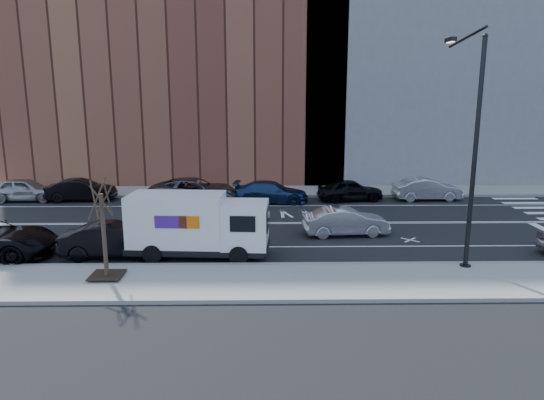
{
  "coord_description": "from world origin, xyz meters",
  "views": [
    {
      "loc": [
        -1.05,
        -25.73,
        6.8
      ],
      "look_at": [
        -0.66,
        -0.46,
        1.4
      ],
      "focal_mm": 32.0,
      "sensor_mm": 36.0,
      "label": 1
    }
  ],
  "objects_px": {
    "far_parked_a": "(25,190)",
    "driving_sedan": "(346,221)",
    "far_parked_b": "(81,190)",
    "fedex_van": "(197,224)"
  },
  "relations": [
    {
      "from": "far_parked_b",
      "to": "far_parked_a",
      "type": "bearing_deg",
      "value": 84.8
    },
    {
      "from": "far_parked_a",
      "to": "driving_sedan",
      "type": "distance_m",
      "value": 21.66
    },
    {
      "from": "far_parked_b",
      "to": "driving_sedan",
      "type": "xyz_separation_m",
      "value": [
        16.24,
        -8.41,
        -0.03
      ]
    },
    {
      "from": "fedex_van",
      "to": "far_parked_b",
      "type": "height_order",
      "value": "fedex_van"
    },
    {
      "from": "far_parked_b",
      "to": "driving_sedan",
      "type": "relative_size",
      "value": 1.04
    },
    {
      "from": "fedex_van",
      "to": "driving_sedan",
      "type": "distance_m",
      "value": 7.7
    },
    {
      "from": "far_parked_a",
      "to": "driving_sedan",
      "type": "relative_size",
      "value": 1.07
    },
    {
      "from": "fedex_van",
      "to": "far_parked_b",
      "type": "xyz_separation_m",
      "value": [
        -9.3,
        11.66,
        -0.72
      ]
    },
    {
      "from": "far_parked_a",
      "to": "far_parked_b",
      "type": "relative_size",
      "value": 1.02
    },
    {
      "from": "far_parked_a",
      "to": "fedex_van",
      "type": "bearing_deg",
      "value": -133.82
    }
  ]
}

